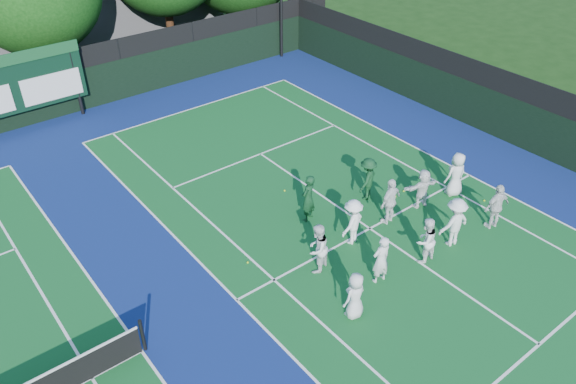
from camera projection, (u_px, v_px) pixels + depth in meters
ground at (391, 243)px, 18.57m from camera, size 120.00×120.00×0.00m
court_apron at (222, 308)px, 16.16m from camera, size 34.00×32.00×0.01m
near_court at (370, 229)px, 19.22m from camera, size 11.05×23.85×0.01m
back_fence at (39, 93)px, 25.13m from camera, size 34.00×0.08×3.00m
divider_fence_right at (528, 119)px, 23.04m from camera, size 0.08×32.00×3.00m
scoreboard at (13, 85)px, 23.87m from camera, size 6.00×0.21×3.55m
clubhouse at (61, 18)px, 31.99m from camera, size 18.00×6.00×4.00m
tennis_ball_0 at (354, 288)px, 16.80m from camera, size 0.07×0.07×0.07m
tennis_ball_1 at (395, 196)px, 20.76m from camera, size 0.07×0.07×0.07m
tennis_ball_2 at (484, 201)px, 20.55m from camera, size 0.07×0.07×0.07m
tennis_ball_3 at (248, 262)px, 17.75m from camera, size 0.07×0.07×0.07m
tennis_ball_4 at (285, 191)px, 21.08m from camera, size 0.07×0.07×0.07m
tennis_ball_5 at (404, 191)px, 21.06m from camera, size 0.07×0.07×0.07m
player_front_0 at (355, 296)px, 15.53m from camera, size 0.78×0.54×1.52m
player_front_1 at (381, 260)px, 16.65m from camera, size 0.65×0.46×1.67m
player_front_2 at (426, 240)px, 17.46m from camera, size 0.79×0.62×1.60m
player_front_3 at (454, 222)px, 18.08m from camera, size 1.22×0.81×1.76m
player_front_4 at (496, 206)px, 18.85m from camera, size 1.06×0.60×1.71m
player_back_0 at (317, 248)px, 17.06m from camera, size 1.00×0.90×1.69m
player_back_1 at (353, 222)px, 18.19m from camera, size 1.19×0.88×1.65m
player_back_2 at (390, 201)px, 19.07m from camera, size 1.07×0.57×1.75m
player_back_3 at (422, 188)px, 19.91m from camera, size 1.47×0.76×1.51m
player_back_4 at (456, 174)px, 20.48m from camera, size 0.93×0.69×1.73m
coach_left at (308, 198)px, 19.18m from camera, size 0.75×0.62×1.78m
coach_right at (367, 179)px, 20.29m from camera, size 1.23×0.98×1.66m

